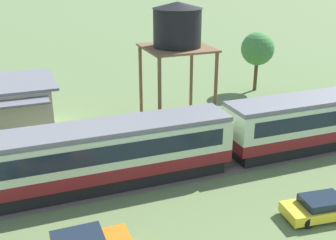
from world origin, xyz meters
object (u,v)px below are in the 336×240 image
Objects in this scene: parked_car_yellow at (323,207)px; yard_tree_2 at (258,49)px; water_tower at (177,29)px; passenger_train at (88,155)px.

yard_tree_2 is (9.14, 21.49, 3.84)m from parked_car_yellow.
parked_car_yellow is at bearing -80.89° from water_tower.
yard_tree_2 reaches higher than passenger_train.
passenger_train is 9.23× the size of yard_tree_2.
passenger_train is 12.90m from water_tower.
passenger_train is at bearing 152.11° from parked_car_yellow.
yard_tree_2 is at bearing 29.02° from water_tower.
water_tower is 2.19× the size of parked_car_yellow.
passenger_train is 24.68m from yard_tree_2.
water_tower is at bearing -150.98° from yard_tree_2.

